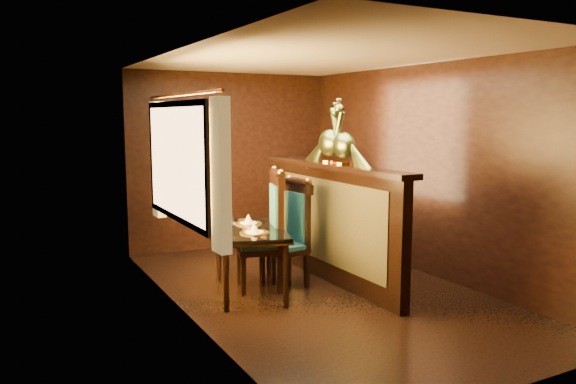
% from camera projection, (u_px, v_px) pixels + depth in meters
% --- Properties ---
extents(ground, '(5.00, 5.00, 0.00)m').
position_uv_depth(ground, '(321.00, 292.00, 6.08)').
color(ground, black).
rests_on(ground, ground).
extents(room_shell, '(3.04, 5.04, 2.52)m').
position_uv_depth(room_shell, '(315.00, 146.00, 5.84)').
color(room_shell, black).
rests_on(room_shell, ground).
extents(partition, '(0.26, 2.70, 1.36)m').
position_uv_depth(partition, '(332.00, 220.00, 6.40)').
color(partition, black).
rests_on(partition, ground).
extents(dining_table, '(1.05, 1.36, 0.91)m').
position_uv_depth(dining_table, '(249.00, 235.00, 5.95)').
color(dining_table, black).
rests_on(dining_table, ground).
extents(chair_left, '(0.48, 0.50, 1.22)m').
position_uv_depth(chair_left, '(293.00, 229.00, 6.26)').
color(chair_left, black).
rests_on(chair_left, ground).
extents(chair_right, '(0.60, 0.62, 1.34)m').
position_uv_depth(chair_right, '(270.00, 226.00, 6.11)').
color(chair_right, black).
rests_on(chair_right, ground).
extents(peacock_left, '(0.21, 0.57, 0.68)m').
position_uv_depth(peacock_left, '(344.00, 134.00, 6.08)').
color(peacock_left, '#1A4E3B').
rests_on(peacock_left, partition).
extents(peacock_right, '(0.23, 0.61, 0.72)m').
position_uv_depth(peacock_right, '(330.00, 131.00, 6.32)').
color(peacock_right, '#1A4E3B').
rests_on(peacock_right, partition).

